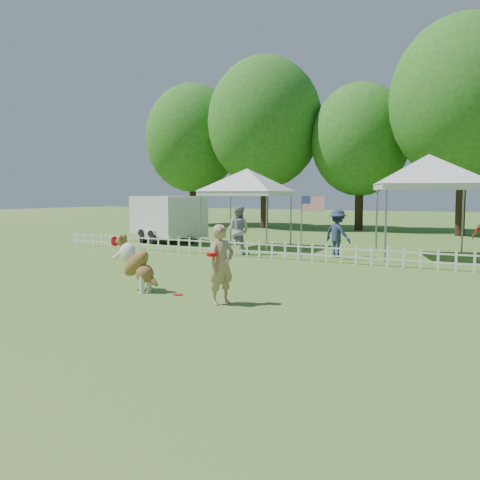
{
  "coord_description": "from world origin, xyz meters",
  "views": [
    {
      "loc": [
        6.97,
        -9.58,
        2.27
      ],
      "look_at": [
        0.33,
        2.0,
        1.1
      ],
      "focal_mm": 40.0,
      "sensor_mm": 36.0,
      "label": 1
    }
  ],
  "objects_px": {
    "frisbee_on_turf": "(178,295)",
    "spectator_a": "(239,230)",
    "canopy_tent_right": "(427,207)",
    "cargo_trailer": "(167,219)",
    "flag_pole": "(301,227)",
    "handler": "(222,265)",
    "spectator_b": "(338,234)",
    "dog": "(137,264)",
    "canopy_tent_left": "(247,209)"
  },
  "relations": [
    {
      "from": "frisbee_on_turf",
      "to": "spectator_a",
      "type": "relative_size",
      "value": 0.13
    },
    {
      "from": "canopy_tent_right",
      "to": "cargo_trailer",
      "type": "relative_size",
      "value": 0.71
    },
    {
      "from": "flag_pole",
      "to": "canopy_tent_right",
      "type": "bearing_deg",
      "value": 30.9
    },
    {
      "from": "frisbee_on_turf",
      "to": "cargo_trailer",
      "type": "bearing_deg",
      "value": 128.55
    },
    {
      "from": "handler",
      "to": "spectator_b",
      "type": "relative_size",
      "value": 0.96
    },
    {
      "from": "dog",
      "to": "cargo_trailer",
      "type": "relative_size",
      "value": 0.26
    },
    {
      "from": "dog",
      "to": "spectator_a",
      "type": "height_order",
      "value": "spectator_a"
    },
    {
      "from": "canopy_tent_right",
      "to": "spectator_b",
      "type": "bearing_deg",
      "value": -170.96
    },
    {
      "from": "canopy_tent_left",
      "to": "canopy_tent_right",
      "type": "bearing_deg",
      "value": -4.43
    },
    {
      "from": "frisbee_on_turf",
      "to": "flag_pole",
      "type": "relative_size",
      "value": 0.1
    },
    {
      "from": "spectator_b",
      "to": "frisbee_on_turf",
      "type": "bearing_deg",
      "value": 109.41
    },
    {
      "from": "dog",
      "to": "spectator_b",
      "type": "height_order",
      "value": "spectator_b"
    },
    {
      "from": "spectator_a",
      "to": "dog",
      "type": "bearing_deg",
      "value": 102.58
    },
    {
      "from": "cargo_trailer",
      "to": "spectator_b",
      "type": "distance_m",
      "value": 8.96
    },
    {
      "from": "spectator_a",
      "to": "frisbee_on_turf",
      "type": "bearing_deg",
      "value": 110.33
    },
    {
      "from": "handler",
      "to": "cargo_trailer",
      "type": "distance_m",
      "value": 14.14
    },
    {
      "from": "canopy_tent_left",
      "to": "spectator_b",
      "type": "distance_m",
      "value": 4.73
    },
    {
      "from": "frisbee_on_turf",
      "to": "canopy_tent_left",
      "type": "xyz_separation_m",
      "value": [
        -3.74,
        9.92,
        1.6
      ]
    },
    {
      "from": "canopy_tent_right",
      "to": "handler",
      "type": "bearing_deg",
      "value": -121.99
    },
    {
      "from": "canopy_tent_right",
      "to": "spectator_a",
      "type": "xyz_separation_m",
      "value": [
        -6.25,
        -2.48,
        -0.87
      ]
    },
    {
      "from": "canopy_tent_left",
      "to": "spectator_b",
      "type": "height_order",
      "value": "canopy_tent_left"
    },
    {
      "from": "flag_pole",
      "to": "spectator_a",
      "type": "xyz_separation_m",
      "value": [
        -2.59,
        0.18,
        -0.21
      ]
    },
    {
      "from": "frisbee_on_turf",
      "to": "canopy_tent_left",
      "type": "bearing_deg",
      "value": 110.64
    },
    {
      "from": "handler",
      "to": "frisbee_on_turf",
      "type": "distance_m",
      "value": 1.62
    },
    {
      "from": "flag_pole",
      "to": "dog",
      "type": "bearing_deg",
      "value": -101.85
    },
    {
      "from": "handler",
      "to": "flag_pole",
      "type": "distance_m",
      "value": 7.92
    },
    {
      "from": "canopy_tent_right",
      "to": "spectator_b",
      "type": "xyz_separation_m",
      "value": [
        -2.73,
        -1.56,
        -0.92
      ]
    },
    {
      "from": "dog",
      "to": "handler",
      "type": "bearing_deg",
      "value": -1.28
    },
    {
      "from": "frisbee_on_turf",
      "to": "spectator_a",
      "type": "bearing_deg",
      "value": 110.3
    },
    {
      "from": "dog",
      "to": "spectator_a",
      "type": "bearing_deg",
      "value": 107.01
    },
    {
      "from": "handler",
      "to": "frisbee_on_turf",
      "type": "height_order",
      "value": "handler"
    },
    {
      "from": "handler",
      "to": "canopy_tent_left",
      "type": "xyz_separation_m",
      "value": [
        -5.1,
        10.26,
        0.79
      ]
    },
    {
      "from": "dog",
      "to": "cargo_trailer",
      "type": "bearing_deg",
      "value": 128.78
    },
    {
      "from": "frisbee_on_turf",
      "to": "spectator_b",
      "type": "relative_size",
      "value": 0.13
    },
    {
      "from": "handler",
      "to": "frisbee_on_turf",
      "type": "xyz_separation_m",
      "value": [
        -1.37,
        0.34,
        -0.81
      ]
    },
    {
      "from": "cargo_trailer",
      "to": "canopy_tent_left",
      "type": "bearing_deg",
      "value": 21.54
    },
    {
      "from": "handler",
      "to": "spectator_a",
      "type": "relative_size",
      "value": 0.91
    },
    {
      "from": "spectator_a",
      "to": "cargo_trailer",
      "type": "bearing_deg",
      "value": -25.9
    },
    {
      "from": "handler",
      "to": "dog",
      "type": "xyz_separation_m",
      "value": [
        -2.46,
        0.25,
        -0.17
      ]
    },
    {
      "from": "frisbee_on_turf",
      "to": "canopy_tent_right",
      "type": "height_order",
      "value": "canopy_tent_right"
    },
    {
      "from": "cargo_trailer",
      "to": "frisbee_on_turf",
      "type": "bearing_deg",
      "value": -26.74
    },
    {
      "from": "handler",
      "to": "flag_pole",
      "type": "bearing_deg",
      "value": 31.4
    },
    {
      "from": "canopy_tent_right",
      "to": "spectator_a",
      "type": "height_order",
      "value": "canopy_tent_right"
    },
    {
      "from": "frisbee_on_turf",
      "to": "cargo_trailer",
      "type": "height_order",
      "value": "cargo_trailer"
    },
    {
      "from": "dog",
      "to": "spectator_a",
      "type": "xyz_separation_m",
      "value": [
        -1.71,
        7.68,
        0.25
      ]
    },
    {
      "from": "cargo_trailer",
      "to": "spectator_a",
      "type": "relative_size",
      "value": 2.76
    },
    {
      "from": "dog",
      "to": "cargo_trailer",
      "type": "distance_m",
      "value": 12.42
    },
    {
      "from": "cargo_trailer",
      "to": "spectator_a",
      "type": "height_order",
      "value": "cargo_trailer"
    },
    {
      "from": "canopy_tent_left",
      "to": "flag_pole",
      "type": "xyz_separation_m",
      "value": [
        3.52,
        -2.51,
        -0.5
      ]
    },
    {
      "from": "cargo_trailer",
      "to": "flag_pole",
      "type": "bearing_deg",
      "value": 5.48
    }
  ]
}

